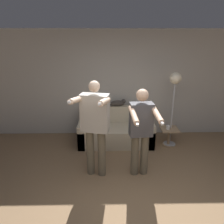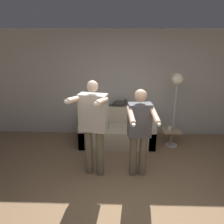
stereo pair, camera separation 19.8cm
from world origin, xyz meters
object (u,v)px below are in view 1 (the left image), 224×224
object	(u,v)px
side_table	(169,133)
cup	(168,127)
couch	(116,132)
person_right	(141,128)
cat	(118,103)
floor_lamp	(175,87)
person_left	(95,123)

from	to	relation	value
side_table	cup	size ratio (longest dim) A/B	4.72
couch	person_right	size ratio (longest dim) A/B	1.07
person_right	cat	world-z (taller)	person_right
person_right	floor_lamp	distance (m)	1.53
person_right	floor_lamp	bearing A→B (deg)	48.08
cat	cup	bearing A→B (deg)	-24.08
person_right	floor_lamp	xyz separation A→B (m)	(0.88, 1.16, 0.46)
cat	cup	world-z (taller)	cat
floor_lamp	cup	distance (m)	0.93
side_table	couch	bearing A→B (deg)	172.42
couch	cup	world-z (taller)	couch
couch	cup	size ratio (longest dim) A/B	19.56
floor_lamp	side_table	xyz separation A→B (m)	(-0.03, -0.03, -1.09)
person_left	floor_lamp	bearing A→B (deg)	47.40
person_left	floor_lamp	size ratio (longest dim) A/B	1.03
floor_lamp	person_left	bearing A→B (deg)	-145.35
couch	cat	bearing A→B (deg)	77.26
person_left	person_right	bearing A→B (deg)	12.48
person_right	cat	xyz separation A→B (m)	(-0.32, 1.60, -0.02)
couch	floor_lamp	size ratio (longest dim) A/B	1.01
floor_lamp	cup	xyz separation A→B (m)	(-0.09, -0.06, -0.93)
person_right	side_table	size ratio (longest dim) A/B	3.88
couch	cat	xyz separation A→B (m)	(0.07, 0.30, 0.63)
floor_lamp	side_table	distance (m)	1.09
person_left	side_table	xyz separation A→B (m)	(1.64, 1.13, -0.73)
couch	cat	size ratio (longest dim) A/B	3.71
person_left	floor_lamp	world-z (taller)	person_left
couch	cup	distance (m)	1.22
person_right	cat	bearing A→B (deg)	96.61
person_left	person_right	world-z (taller)	person_left
person_right	person_left	bearing A→B (deg)	174.95
person_left	couch	bearing A→B (deg)	85.32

